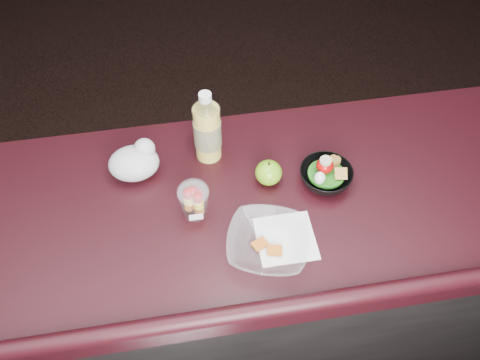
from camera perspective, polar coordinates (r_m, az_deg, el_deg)
name	(u,v)px	position (r m, az deg, el deg)	size (l,w,h in m)	color
room_shell	(205,34)	(0.76, -3.78, 15.27)	(8.00, 8.00, 8.00)	black
counter	(213,288)	(1.99, -2.87, -11.39)	(4.06, 0.71, 1.02)	black
lemonade_bottle	(207,131)	(1.60, -3.50, 5.25)	(0.08, 0.08, 0.25)	yellow
fruit_cup	(194,200)	(1.49, -4.94, -2.14)	(0.09, 0.09, 0.13)	white
green_apple	(269,173)	(1.58, 3.06, 0.79)	(0.08, 0.08, 0.08)	#458F10
plastic_bag	(135,161)	(1.62, -11.11, 1.97)	(0.15, 0.12, 0.11)	silver
snack_bowl	(326,175)	(1.60, 9.11, 0.53)	(0.17, 0.17, 0.09)	black
takeout_bowl	(268,243)	(1.45, 3.01, -6.77)	(0.28, 0.28, 0.05)	silver
paper_napkin	(286,238)	(1.49, 4.89, -6.23)	(0.16, 0.16, 0.00)	white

